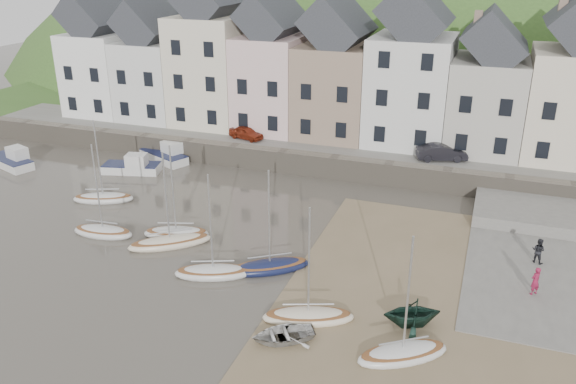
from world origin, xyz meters
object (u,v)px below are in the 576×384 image
at_px(rowboat_white, 283,334).
at_px(car_left, 246,133).
at_px(car_right, 442,152).
at_px(sailboat_0, 103,198).
at_px(rowboat_green, 412,312).
at_px(person_dark, 538,251).
at_px(person_red, 535,281).

xyz_separation_m(rowboat_white, car_left, (-12.27, 23.92, 1.79)).
bearing_deg(car_right, sailboat_0, 101.02).
relative_size(rowboat_green, car_right, 0.71).
relative_size(person_dark, car_right, 0.39).
height_order(person_red, car_left, car_left).
bearing_deg(rowboat_green, person_dark, 120.38).
relative_size(rowboat_white, person_red, 1.87).
bearing_deg(car_left, car_right, -74.29).
height_order(rowboat_green, car_left, car_left).
distance_m(car_left, car_right, 16.77).
xyz_separation_m(car_left, car_right, (16.77, 0.00, 0.10)).
distance_m(sailboat_0, car_right, 26.03).
distance_m(person_red, car_left, 28.25).
bearing_deg(rowboat_white, person_dark, 103.05).
bearing_deg(sailboat_0, car_left, 65.89).
distance_m(rowboat_green, person_red, 7.48).
height_order(rowboat_white, person_dark, person_dark).
bearing_deg(sailboat_0, rowboat_green, -18.49).
distance_m(rowboat_green, person_dark, 10.45).
distance_m(sailboat_0, rowboat_green, 24.77).
xyz_separation_m(rowboat_white, person_red, (11.10, 8.09, 0.55)).
xyz_separation_m(sailboat_0, person_red, (29.14, -2.95, 0.65)).
relative_size(sailboat_0, car_right, 1.60).
xyz_separation_m(sailboat_0, car_left, (5.76, 12.88, 1.89)).
height_order(sailboat_0, person_red, sailboat_0).
xyz_separation_m(person_red, car_right, (-6.60, 15.82, 1.34)).
relative_size(rowboat_white, car_left, 0.91).
bearing_deg(car_left, sailboat_0, 171.60).
relative_size(person_red, person_dark, 1.04).
bearing_deg(car_left, person_dark, -101.41).
bearing_deg(rowboat_green, car_right, 157.49).
relative_size(sailboat_0, person_red, 3.98).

